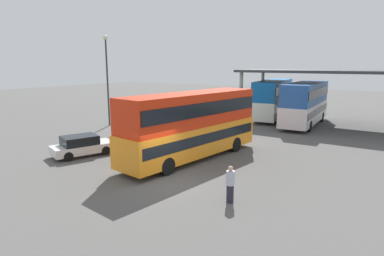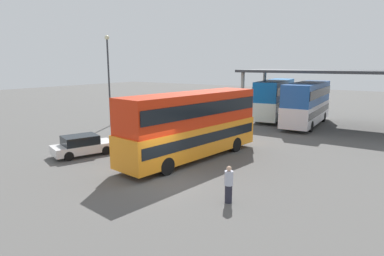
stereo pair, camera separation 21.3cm
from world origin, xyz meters
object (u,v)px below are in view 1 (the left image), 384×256
pedestrian_waiting (230,184)px  double_decker_near_canopy (273,97)px  double_decker_main (192,123)px  double_decker_mid_row (305,102)px  parked_hatchback (82,146)px  lamppost_tall (107,70)px

pedestrian_waiting → double_decker_near_canopy: bearing=-132.7°
double_decker_main → double_decker_mid_row: double_decker_main is taller
parked_hatchback → lamppost_tall: lamppost_tall is taller
parked_hatchback → pedestrian_waiting: size_ratio=2.58×
double_decker_main → pedestrian_waiting: double_decker_main is taller
double_decker_main → double_decker_near_canopy: (-1.40, 18.57, -0.01)m
double_decker_main → lamppost_tall: 14.44m
lamppost_tall → pedestrian_waiting: size_ratio=5.19×
double_decker_near_canopy → pedestrian_waiting: 24.29m
double_decker_main → parked_hatchback: size_ratio=2.53×
double_decker_main → double_decker_near_canopy: bearing=12.2°
parked_hatchback → double_decker_near_canopy: size_ratio=0.39×
parked_hatchback → double_decker_mid_row: size_ratio=0.42×
parked_hatchback → lamppost_tall: bearing=57.5°
double_decker_near_canopy → double_decker_mid_row: bearing=-130.0°
double_decker_mid_row → double_decker_main: bearing=167.6°
double_decker_main → pedestrian_waiting: bearing=-125.0°
parked_hatchback → double_decker_mid_row: (9.24, 19.43, 1.62)m
double_decker_main → lamppost_tall: bearing=76.5°
lamppost_tall → pedestrian_waiting: lamppost_tall is taller
double_decker_near_canopy → lamppost_tall: lamppost_tall is taller
parked_hatchback → double_decker_mid_row: double_decker_mid_row is taller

